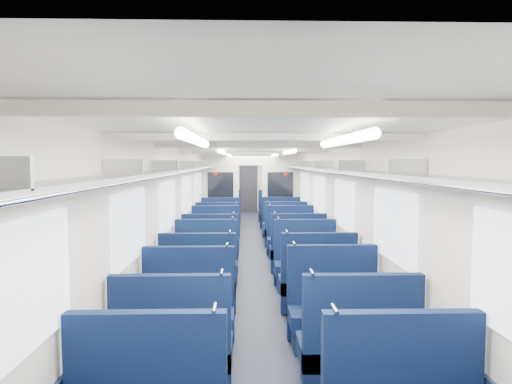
# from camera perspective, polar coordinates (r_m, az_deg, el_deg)

# --- Properties ---
(floor) EXTENTS (2.80, 18.00, 0.01)m
(floor) POSITION_cam_1_polar(r_m,az_deg,el_deg) (10.04, -0.43, -8.17)
(floor) COLOR black
(floor) RESTS_ON ground
(ceiling) EXTENTS (2.80, 18.00, 0.01)m
(ceiling) POSITION_cam_1_polar(r_m,az_deg,el_deg) (9.82, -0.44, 5.37)
(ceiling) COLOR white
(ceiling) RESTS_ON wall_left
(wall_left) EXTENTS (0.02, 18.00, 2.35)m
(wall_left) POSITION_cam_1_polar(r_m,az_deg,el_deg) (9.93, -8.54, -1.48)
(wall_left) COLOR beige
(wall_left) RESTS_ON floor
(dado_left) EXTENTS (0.03, 17.90, 0.70)m
(dado_left) POSITION_cam_1_polar(r_m,az_deg,el_deg) (10.04, -8.41, -6.17)
(dado_left) COLOR #101B38
(dado_left) RESTS_ON floor
(wall_right) EXTENTS (0.02, 18.00, 2.35)m
(wall_right) POSITION_cam_1_polar(r_m,az_deg,el_deg) (9.98, 7.63, -1.44)
(wall_right) COLOR beige
(wall_right) RESTS_ON floor
(dado_right) EXTENTS (0.03, 17.90, 0.70)m
(dado_right) POSITION_cam_1_polar(r_m,az_deg,el_deg) (10.09, 7.50, -6.11)
(dado_right) COLOR #101B38
(dado_right) RESTS_ON floor
(wall_far) EXTENTS (2.80, 0.02, 2.35)m
(wall_far) POSITION_cam_1_polar(r_m,az_deg,el_deg) (18.84, -0.98, 1.09)
(wall_far) COLOR beige
(wall_far) RESTS_ON floor
(luggage_rack_left) EXTENTS (0.36, 17.40, 0.18)m
(luggage_rack_left) POSITION_cam_1_polar(r_m,az_deg,el_deg) (9.87, -7.51, 3.14)
(luggage_rack_left) COLOR #B2B5BA
(luggage_rack_left) RESTS_ON wall_left
(luggage_rack_right) EXTENTS (0.36, 17.40, 0.18)m
(luggage_rack_right) POSITION_cam_1_polar(r_m,az_deg,el_deg) (9.91, 6.60, 3.15)
(luggage_rack_right) COLOR #B2B5BA
(luggage_rack_right) RESTS_ON wall_right
(windows) EXTENTS (2.78, 15.60, 0.75)m
(windows) POSITION_cam_1_polar(r_m,az_deg,el_deg) (9.38, -0.38, -0.24)
(windows) COLOR white
(windows) RESTS_ON wall_left
(ceiling_fittings) EXTENTS (2.70, 16.06, 0.11)m
(ceiling_fittings) POSITION_cam_1_polar(r_m,az_deg,el_deg) (9.56, -0.41, 5.05)
(ceiling_fittings) COLOR silver
(ceiling_fittings) RESTS_ON ceiling
(end_door) EXTENTS (0.75, 0.06, 2.00)m
(end_door) POSITION_cam_1_polar(r_m,az_deg,el_deg) (18.79, -0.98, 0.55)
(end_door) COLOR black
(end_door) RESTS_ON floor
(bulkhead) EXTENTS (2.80, 0.10, 2.35)m
(bulkhead) POSITION_cam_1_polar(r_m,az_deg,el_deg) (13.02, -0.71, 0.09)
(bulkhead) COLOR silver
(bulkhead) RESTS_ON floor
(seat_4) EXTENTS (1.04, 0.58, 1.17)m
(seat_4) POSITION_cam_1_polar(r_m,az_deg,el_deg) (4.31, -10.54, -19.96)
(seat_4) COLOR #0E1D43
(seat_4) RESTS_ON floor
(seat_5) EXTENTS (1.04, 0.58, 1.17)m
(seat_5) POSITION_cam_1_polar(r_m,az_deg,el_deg) (4.37, 12.91, -19.67)
(seat_5) COLOR #0E1D43
(seat_5) RESTS_ON floor
(seat_6) EXTENTS (1.04, 0.58, 1.17)m
(seat_6) POSITION_cam_1_polar(r_m,az_deg,el_deg) (5.21, -8.80, -15.63)
(seat_6) COLOR #0E1D43
(seat_6) RESTS_ON floor
(seat_7) EXTENTS (1.04, 0.58, 1.17)m
(seat_7) POSITION_cam_1_polar(r_m,az_deg,el_deg) (5.32, 9.98, -15.24)
(seat_7) COLOR #0E1D43
(seat_7) RESTS_ON floor
(seat_8) EXTENTS (1.04, 0.58, 1.17)m
(seat_8) POSITION_cam_1_polar(r_m,az_deg,el_deg) (6.39, -7.37, -11.93)
(seat_8) COLOR #0E1D43
(seat_8) RESTS_ON floor
(seat_9) EXTENTS (1.04, 0.58, 1.17)m
(seat_9) POSITION_cam_1_polar(r_m,az_deg,el_deg) (6.42, 7.84, -11.85)
(seat_9) COLOR #0E1D43
(seat_9) RESTS_ON floor
(seat_10) EXTENTS (1.04, 0.58, 1.17)m
(seat_10) POSITION_cam_1_polar(r_m,az_deg,el_deg) (7.50, -6.47, -9.53)
(seat_10) COLOR #0E1D43
(seat_10) RESTS_ON floor
(seat_11) EXTENTS (1.04, 0.58, 1.17)m
(seat_11) POSITION_cam_1_polar(r_m,az_deg,el_deg) (7.51, 6.41, -9.52)
(seat_11) COLOR #0E1D43
(seat_11) RESTS_ON floor
(seat_12) EXTENTS (1.04, 0.58, 1.17)m
(seat_12) POSITION_cam_1_polar(r_m,az_deg,el_deg) (8.52, -5.87, -7.90)
(seat_12) COLOR #0E1D43
(seat_12) RESTS_ON floor
(seat_13) EXTENTS (1.04, 0.58, 1.17)m
(seat_13) POSITION_cam_1_polar(r_m,az_deg,el_deg) (8.59, 5.36, -7.80)
(seat_13) COLOR #0E1D43
(seat_13) RESTS_ON floor
(seat_14) EXTENTS (1.04, 0.58, 1.17)m
(seat_14) POSITION_cam_1_polar(r_m,az_deg,el_deg) (9.82, -5.29, -6.32)
(seat_14) COLOR #0E1D43
(seat_14) RESTS_ON floor
(seat_15) EXTENTS (1.04, 0.58, 1.17)m
(seat_15) POSITION_cam_1_polar(r_m,az_deg,el_deg) (9.83, 4.46, -6.31)
(seat_15) COLOR #0E1D43
(seat_15) RESTS_ON floor
(seat_16) EXTENTS (1.04, 0.58, 1.17)m
(seat_16) POSITION_cam_1_polar(r_m,az_deg,el_deg) (10.88, -4.92, -5.32)
(seat_16) COLOR #0E1D43
(seat_16) RESTS_ON floor
(seat_17) EXTENTS (1.04, 0.58, 1.17)m
(seat_17) POSITION_cam_1_polar(r_m,az_deg,el_deg) (11.02, 3.80, -5.19)
(seat_17) COLOR #0E1D43
(seat_17) RESTS_ON floor
(seat_18) EXTENTS (1.04, 0.58, 1.17)m
(seat_18) POSITION_cam_1_polar(r_m,az_deg,el_deg) (11.95, -4.62, -4.48)
(seat_18) COLOR #0E1D43
(seat_18) RESTS_ON floor
(seat_19) EXTENTS (1.04, 0.58, 1.17)m
(seat_19) POSITION_cam_1_polar(r_m,az_deg,el_deg) (12.13, 3.30, -4.35)
(seat_19) COLOR #0E1D43
(seat_19) RESTS_ON floor
(seat_20) EXTENTS (1.04, 0.58, 1.17)m
(seat_20) POSITION_cam_1_polar(r_m,az_deg,el_deg) (14.02, -4.17, -3.24)
(seat_20) COLOR #0E1D43
(seat_20) RESTS_ON floor
(seat_21) EXTENTS (1.04, 0.58, 1.17)m
(seat_21) POSITION_cam_1_polar(r_m,az_deg,el_deg) (14.12, 2.60, -3.18)
(seat_21) COLOR #0E1D43
(seat_21) RESTS_ON floor
(seat_22) EXTENTS (1.04, 0.58, 1.17)m
(seat_22) POSITION_cam_1_polar(r_m,az_deg,el_deg) (15.22, -3.96, -2.67)
(seat_22) COLOR #0E1D43
(seat_22) RESTS_ON floor
(seat_23) EXTENTS (1.04, 0.58, 1.17)m
(seat_23) POSITION_cam_1_polar(r_m,az_deg,el_deg) (15.25, 2.29, -2.66)
(seat_23) COLOR #0E1D43
(seat_23) RESTS_ON floor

